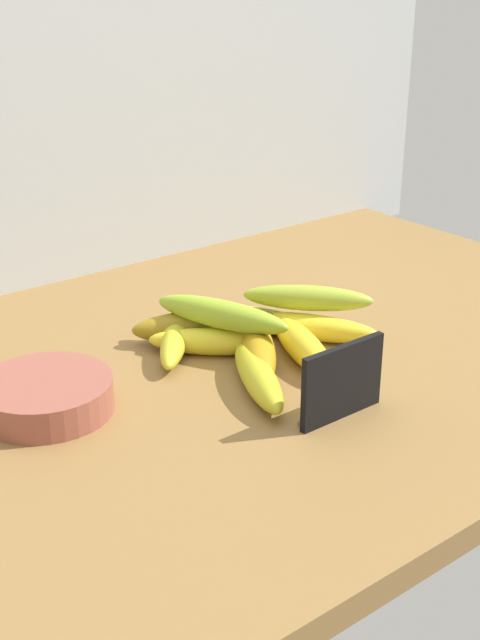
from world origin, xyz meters
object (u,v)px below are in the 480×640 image
(banana_4, at_px, (309,327))
(banana_7, at_px, (210,342))
(banana_3, at_px, (208,325))
(banana_0, at_px, (268,321))
(banana_8, at_px, (221,314))
(banana_6, at_px, (305,345))
(chalkboard_sign, at_px, (342,384))
(banana_1, at_px, (258,352))
(banana_9, at_px, (308,298))
(banana_2, at_px, (258,377))
(banana_5, at_px, (176,337))
(fruit_bowl, at_px, (46,396))

(banana_4, xyz_separation_m, banana_7, (-0.12, 0.04, -0.00))
(banana_3, xyz_separation_m, banana_4, (0.10, -0.08, -0.00))
(banana_0, distance_m, banana_4, 0.06)
(banana_8, bearing_deg, banana_3, 79.55)
(banana_6, bearing_deg, chalkboard_sign, -116.45)
(banana_1, height_order, banana_3, banana_3)
(banana_4, relative_size, banana_9, 1.08)
(banana_2, distance_m, banana_3, 0.15)
(banana_9, bearing_deg, banana_0, 135.25)
(banana_3, bearing_deg, chalkboard_sign, -90.58)
(banana_7, bearing_deg, banana_2, -97.73)
(banana_5, distance_m, banana_9, 0.18)
(banana_6, bearing_deg, banana_8, 130.46)
(banana_2, relative_size, banana_6, 1.01)
(banana_2, height_order, banana_8, banana_8)
(fruit_bowl, relative_size, banana_5, 0.84)
(chalkboard_sign, bearing_deg, banana_1, 88.28)
(banana_0, bearing_deg, banana_5, 164.60)
(chalkboard_sign, distance_m, banana_1, 0.15)
(chalkboard_sign, bearing_deg, banana_6, 63.55)
(chalkboard_sign, bearing_deg, banana_9, 57.58)
(banana_9, bearing_deg, banana_8, 167.88)
(chalkboard_sign, xyz_separation_m, banana_7, (-0.02, 0.21, -0.02))
(banana_1, distance_m, banana_2, 0.06)
(banana_3, bearing_deg, banana_1, -88.91)
(banana_4, height_order, banana_8, banana_8)
(banana_6, height_order, banana_8, banana_8)
(banana_5, bearing_deg, banana_0, -15.40)
(banana_5, bearing_deg, banana_4, -28.97)
(chalkboard_sign, xyz_separation_m, banana_0, (0.08, 0.22, -0.02))
(banana_0, height_order, banana_1, banana_1)
(banana_8, height_order, banana_9, banana_8)
(banana_3, bearing_deg, banana_9, -29.43)
(banana_2, bearing_deg, banana_4, 26.30)
(banana_2, distance_m, banana_8, 0.12)
(banana_1, bearing_deg, banana_0, 43.87)
(banana_2, distance_m, banana_6, 0.10)
(chalkboard_sign, height_order, banana_4, chalkboard_sign)
(banana_0, height_order, banana_4, banana_4)
(banana_5, bearing_deg, fruit_bowl, -167.36)
(banana_9, bearing_deg, banana_6, -133.85)
(banana_0, distance_m, banana_6, 0.09)
(banana_5, xyz_separation_m, banana_9, (0.16, -0.07, 0.03))
(chalkboard_sign, height_order, banana_1, chalkboard_sign)
(chalkboard_sign, height_order, banana_8, chalkboard_sign)
(fruit_bowl, bearing_deg, banana_5, 12.64)
(banana_6, bearing_deg, banana_4, 43.33)
(banana_4, relative_size, banana_5, 1.03)
(banana_1, relative_size, banana_4, 0.86)
(banana_6, relative_size, banana_9, 0.97)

